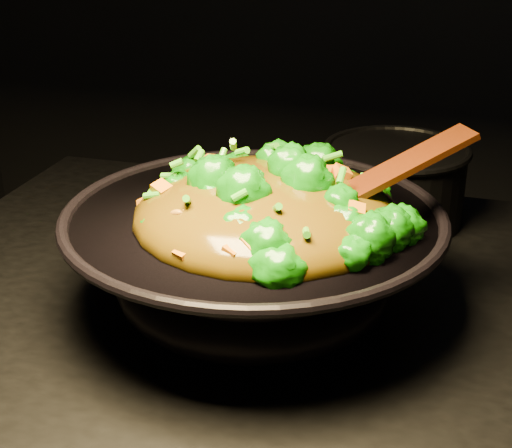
% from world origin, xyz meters
% --- Properties ---
extents(wok, '(0.58, 0.58, 0.13)m').
position_xyz_m(wok, '(-0.09, -0.01, 0.96)').
color(wok, black).
rests_on(wok, stovetop).
extents(stir_fry, '(0.41, 0.41, 0.11)m').
position_xyz_m(stir_fry, '(-0.07, -0.02, 1.08)').
color(stir_fry, '#137608').
rests_on(stir_fry, wok).
extents(spatula, '(0.25, 0.18, 0.11)m').
position_xyz_m(spatula, '(0.04, 0.00, 1.07)').
color(spatula, '#3D1504').
rests_on(spatula, wok).
extents(back_pot, '(0.26, 0.26, 0.12)m').
position_xyz_m(back_pot, '(0.04, 0.32, 0.96)').
color(back_pot, black).
rests_on(back_pot, stovetop).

